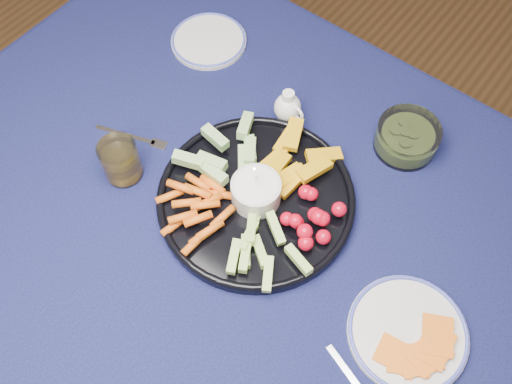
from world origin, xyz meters
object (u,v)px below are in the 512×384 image
Objects in this scene: dining_table at (292,265)px; side_plate_extra at (209,40)px; cheese_plate at (408,332)px; creamer_pitcher at (288,108)px; pickle_bowl at (407,138)px; crudite_platter at (255,196)px; juice_tumbler at (121,162)px.

side_plate_extra is at bearing 147.11° from dining_table.
side_plate_extra is (-0.72, 0.32, -0.00)m from cheese_plate.
dining_table is at bearing -32.89° from side_plate_extra.
cheese_plate is at bearing -29.62° from creamer_pitcher.
creamer_pitcher reaches higher than dining_table.
pickle_bowl is (0.04, 0.33, 0.11)m from dining_table.
pickle_bowl is (0.16, 0.30, 0.00)m from crudite_platter.
crudite_platter is 0.37m from cheese_plate.
dining_table is at bearing 11.91° from juice_tumbler.
crudite_platter is at bearing -37.86° from side_plate_extra.
creamer_pitcher is 0.25m from pickle_bowl.
side_plate_extra is (-0.47, 0.30, 0.10)m from dining_table.
creamer_pitcher is at bearing 109.41° from crudite_platter.
creamer_pitcher is 0.89× the size of juice_tumbler.
dining_table is 0.27m from cheese_plate.
creamer_pitcher is at bearing 128.94° from dining_table.
crudite_platter reaches higher than cheese_plate.
side_plate_extra is at bearing 142.14° from crudite_platter.
creamer_pitcher is (-0.19, 0.24, 0.12)m from dining_table.
side_plate_extra reaches higher than dining_table.
creamer_pitcher is (-0.07, 0.21, 0.01)m from crudite_platter.
crudite_platter is 4.31× the size of juice_tumbler.
cheese_plate reaches higher than dining_table.
crudite_platter is (-0.12, 0.03, 0.11)m from dining_table.
dining_table is at bearing -97.77° from pickle_bowl.
cheese_plate is at bearing -23.80° from side_plate_extra.
dining_table is 12.86× the size of pickle_bowl.
crudite_platter is at bearing 172.87° from cheese_plate.
pickle_bowl is at bearing 60.99° from crudite_platter.
crudite_platter reaches higher than creamer_pitcher.
cheese_plate is (0.25, -0.01, 0.10)m from dining_table.
creamer_pitcher is 0.62× the size of pickle_bowl.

